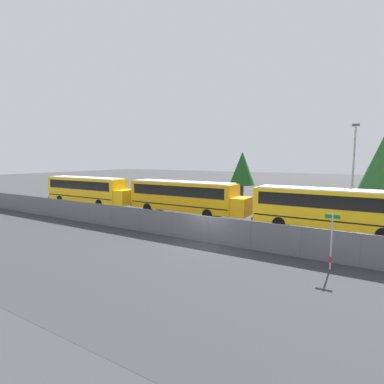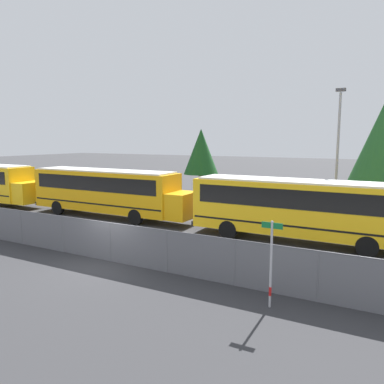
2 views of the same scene
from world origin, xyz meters
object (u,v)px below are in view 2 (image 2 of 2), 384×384
street_sign (271,262)px  light_pole (338,151)px  tree_1 (201,152)px  school_bus_1 (107,189)px  tree_2 (384,140)px  school_bus_2 (303,206)px

street_sign → light_pole: size_ratio=0.34×
street_sign → tree_1: size_ratio=0.45×
school_bus_1 → light_pole: (14.57, 5.50, 2.74)m
school_bus_1 → tree_1: tree_1 is taller
street_sign → light_pole: 14.58m
tree_2 → tree_1: bearing=175.5°
light_pole → school_bus_2: bearing=-98.5°
street_sign → tree_2: (2.63, 19.36, 3.92)m
street_sign → tree_2: 19.93m
tree_1 → tree_2: (15.66, -1.24, 1.14)m
school_bus_2 → tree_1: tree_1 is taller
light_pole → tree_1: bearing=154.1°
light_pole → tree_1: 14.60m
school_bus_1 → tree_2: 20.43m
tree_1 → light_pole: bearing=-25.9°
light_pole → tree_2: light_pole is taller
street_sign → light_pole: bearing=89.6°
school_bus_1 → street_sign: 16.90m
school_bus_1 → tree_1: size_ratio=1.98×
light_pole → street_sign: bearing=-90.4°
tree_2 → street_sign: bearing=-97.7°
street_sign → tree_2: tree_2 is taller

